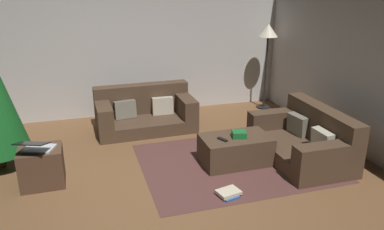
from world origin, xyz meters
The scene contains 12 objects.
ground_plane centered at (0.00, 0.00, 0.00)m, with size 6.40×6.40×0.00m, color brown.
rear_partition centered at (0.00, 3.14, 1.30)m, with size 6.40×0.12×2.60m, color #BCB7B2.
couch_left centered at (0.25, 2.25, 0.28)m, with size 1.64×0.89×0.72m.
couch_right centered at (2.25, 0.42, 0.27)m, with size 0.95×1.59×0.73m.
ottoman centered at (1.22, 0.55, 0.20)m, with size 0.95×0.57×0.40m, color #473323.
gift_box centered at (1.25, 0.52, 0.44)m, with size 0.19×0.17×0.09m, color #19662D.
tv_remote centered at (1.00, 0.49, 0.41)m, with size 0.05×0.16×0.02m, color black.
side_table centered at (-1.32, 0.70, 0.24)m, with size 0.52×0.44×0.49m, color #4C3323.
laptop centered at (-1.35, 0.65, 0.55)m, with size 0.48×0.52×0.18m.
book_stack centered at (0.80, -0.24, 0.03)m, with size 0.31×0.28×0.06m.
corner_lamp centered at (2.72, 2.64, 1.40)m, with size 0.36×0.36×1.65m.
area_rug centered at (1.22, 0.55, 0.00)m, with size 2.60×2.00×0.01m, color #522F2B.
Camera 1 is at (-0.80, -3.96, 2.47)m, focal length 36.15 mm.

